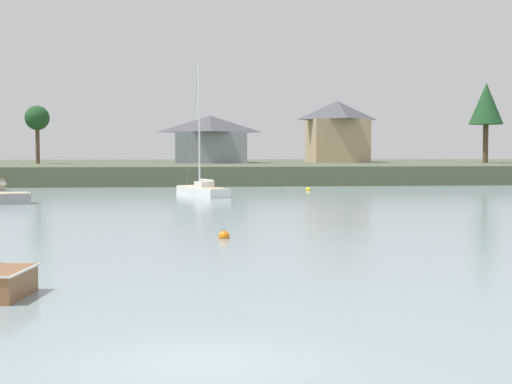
% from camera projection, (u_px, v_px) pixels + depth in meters
% --- Properties ---
extents(ground_plane, '(400.00, 400.00, 0.00)m').
position_uv_depth(ground_plane, '(202.00, 362.00, 13.90)').
color(ground_plane, gray).
extents(far_shore_bank, '(172.98, 54.99, 2.08)m').
position_uv_depth(far_shore_bank, '(181.00, 170.00, 104.99)').
color(far_shore_bank, '#4C563D').
rests_on(far_shore_bank, ground).
extents(sailboat_white, '(4.37, 7.64, 11.76)m').
position_uv_depth(sailboat_white, '(202.00, 193.00, 63.43)').
color(sailboat_white, white).
rests_on(sailboat_white, ground).
extents(mooring_buoy_yellow, '(0.49, 0.49, 0.54)m').
position_uv_depth(mooring_buoy_yellow, '(308.00, 190.00, 70.96)').
color(mooring_buoy_yellow, yellow).
rests_on(mooring_buoy_yellow, ground).
extents(mooring_buoy_orange, '(0.50, 0.50, 0.55)m').
position_uv_depth(mooring_buoy_orange, '(224.00, 236.00, 33.21)').
color(mooring_buoy_orange, orange).
rests_on(mooring_buoy_orange, ground).
extents(shore_tree_inland_b, '(3.10, 3.10, 7.33)m').
position_uv_depth(shore_tree_inland_b, '(37.00, 119.00, 95.16)').
color(shore_tree_inland_b, brown).
rests_on(shore_tree_inland_b, far_shore_bank).
extents(shore_tree_left_mid, '(4.52, 4.52, 10.65)m').
position_uv_depth(shore_tree_left_mid, '(486.00, 105.00, 100.25)').
color(shore_tree_left_mid, brown).
rests_on(shore_tree_left_mid, far_shore_bank).
extents(cottage_hillside, '(10.03, 8.87, 6.32)m').
position_uv_depth(cottage_hillside, '(210.00, 138.00, 100.99)').
color(cottage_hillside, gray).
rests_on(cottage_hillside, far_shore_bank).
extents(cottage_behind_trees, '(8.12, 9.45, 8.54)m').
position_uv_depth(cottage_behind_trees, '(337.00, 131.00, 105.21)').
color(cottage_behind_trees, tan).
rests_on(cottage_behind_trees, far_shore_bank).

